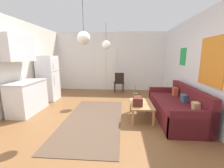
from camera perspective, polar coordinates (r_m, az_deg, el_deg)
The scene contains 13 objects.
ground_plane at distance 3.60m, azimuth -5.66°, elevation -15.99°, with size 5.50×7.71×0.10m, color brown.
wall_back at distance 6.79m, azimuth -0.73°, elevation 8.72°, with size 5.10×0.13×2.63m.
wall_right at distance 3.71m, azimuth 35.54°, elevation 4.86°, with size 0.12×7.31×2.63m.
area_rug at distance 3.79m, azimuth -7.49°, elevation -13.67°, with size 1.40×2.88×0.01m, color brown.
couch at distance 4.12m, azimuth 24.19°, elevation -8.53°, with size 0.89×2.11×0.82m.
coffee_table at distance 3.78m, azimuth 11.37°, elevation -8.19°, with size 0.55×0.91×0.41m.
bamboo_vase at distance 3.92m, azimuth 9.11°, elevation -5.03°, with size 0.10×0.10×0.42m.
handbag at distance 3.59m, azimuth 10.05°, elevation -6.57°, with size 0.23×0.34×0.32m.
refrigerator at distance 5.68m, azimuth -23.79°, elevation 2.11°, with size 0.60×0.62×1.59m.
kitchen_counter at distance 4.68m, azimuth -30.98°, elevation 0.16°, with size 0.58×1.16×2.13m.
accent_chair at distance 6.26m, azimuth 2.80°, elevation 0.98°, with size 0.47×0.46×0.88m.
pendant_lamp_near at distance 3.05m, azimuth -11.08°, elevation 17.33°, with size 0.26×0.26×0.83m.
pendant_lamp_far at distance 4.92m, azimuth -2.35°, elevation 15.17°, with size 0.29×0.29×0.84m.
Camera 1 is at (0.57, -3.16, 1.59)m, focal length 23.21 mm.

